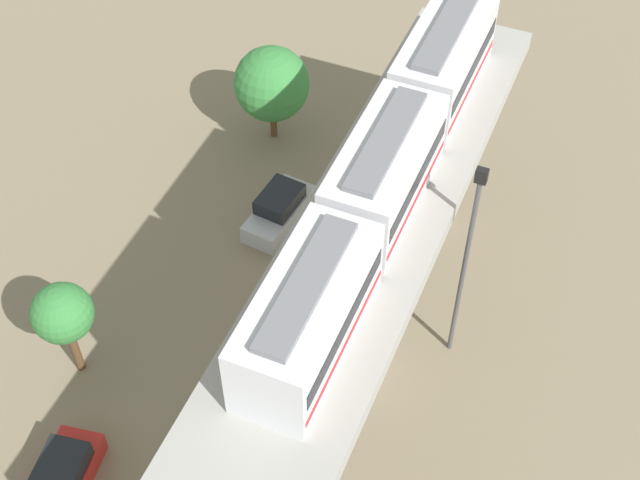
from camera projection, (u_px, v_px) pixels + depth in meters
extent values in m
plane|color=#84755B|center=(357.00, 363.00, 38.33)|extent=(120.00, 120.00, 0.00)
cylinder|color=#A8A59E|center=(360.00, 311.00, 35.59)|extent=(1.90, 1.90, 7.29)
cylinder|color=#A8A59E|center=(433.00, 161.00, 41.31)|extent=(1.90, 1.90, 7.29)
cube|color=#A8A59E|center=(363.00, 244.00, 32.56)|extent=(5.20, 28.85, 0.80)
cube|color=silver|center=(307.00, 317.00, 28.05)|extent=(2.60, 6.60, 3.00)
cube|color=black|center=(307.00, 312.00, 27.86)|extent=(2.64, 6.07, 0.70)
cube|color=red|center=(308.00, 331.00, 28.61)|extent=(2.64, 6.34, 0.24)
cube|color=slate|center=(307.00, 284.00, 26.83)|extent=(1.10, 5.61, 0.24)
cube|color=silver|center=(384.00, 173.00, 32.29)|extent=(2.60, 6.60, 3.00)
cube|color=black|center=(384.00, 168.00, 32.10)|extent=(2.64, 6.07, 0.70)
cube|color=red|center=(383.00, 188.00, 32.85)|extent=(2.64, 6.34, 0.24)
cube|color=slate|center=(386.00, 140.00, 31.07)|extent=(1.10, 5.61, 0.24)
cube|color=silver|center=(443.00, 63.00, 36.52)|extent=(2.60, 6.60, 3.00)
cube|color=black|center=(443.00, 58.00, 36.33)|extent=(2.64, 6.07, 0.70)
cube|color=red|center=(441.00, 78.00, 37.08)|extent=(2.64, 6.34, 0.24)
cube|color=slate|center=(447.00, 30.00, 35.31)|extent=(1.10, 5.61, 0.24)
cube|color=black|center=(60.00, 469.00, 33.54)|extent=(2.00, 2.54, 0.76)
cube|color=#B2B5BA|center=(279.00, 214.00, 43.40)|extent=(2.20, 4.36, 1.00)
cube|color=black|center=(280.00, 199.00, 42.84)|extent=(1.86, 2.45, 0.76)
cylinder|color=brown|center=(74.00, 346.00, 37.01)|extent=(0.36, 0.36, 3.13)
sphere|color=#38843D|center=(62.00, 313.00, 35.32)|extent=(2.51, 2.51, 2.51)
cylinder|color=brown|center=(273.00, 118.00, 46.99)|extent=(0.36, 0.36, 2.40)
sphere|color=#38843D|center=(272.00, 84.00, 45.29)|extent=(3.87, 3.87, 3.87)
cylinder|color=#4C4C51|center=(463.00, 273.00, 35.08)|extent=(0.20, 0.20, 10.09)
cube|color=black|center=(482.00, 176.00, 31.07)|extent=(0.44, 0.28, 0.60)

